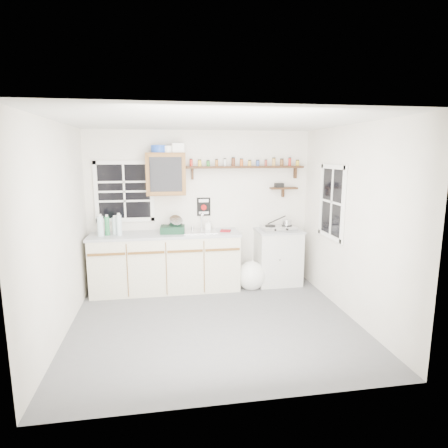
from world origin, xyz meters
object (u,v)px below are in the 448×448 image
Objects in this scene: main_cabinet at (166,262)px; spice_shelf at (246,166)px; upper_cabinet at (166,174)px; hotplate at (278,228)px; right_cabinet at (278,256)px; dish_rack at (173,227)px.

spice_shelf reaches higher than main_cabinet.
hotplate is (1.79, -0.14, -0.88)m from upper_cabinet.
spice_shelf is at bearing 154.85° from hotplate.
right_cabinet is 1.79m from dish_rack.
spice_shelf is (1.28, 0.07, 0.11)m from upper_cabinet.
dish_rack is at bearing 2.44° from main_cabinet.
hotplate is at bearing -118.69° from right_cabinet.
hotplate is (-0.01, -0.02, 0.49)m from right_cabinet.
main_cabinet is at bearing -103.68° from upper_cabinet.
spice_shelf is 4.90× the size of dish_rack.
spice_shelf is 3.33× the size of hotplate.
right_cabinet is 1.58m from spice_shelf.
dish_rack reaches higher than hotplate.
upper_cabinet is at bearing 129.00° from dish_rack.
spice_shelf is at bearing 14.70° from dish_rack.
upper_cabinet is 1.67× the size of dish_rack.
main_cabinet is at bearing -179.21° from right_cabinet.
spice_shelf is (1.31, 0.21, 1.47)m from main_cabinet.
right_cabinet is at bearing 0.79° from main_cabinet.
dish_rack reaches higher than right_cabinet.
spice_shelf reaches higher than right_cabinet.
upper_cabinet is 1.13× the size of hotplate.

